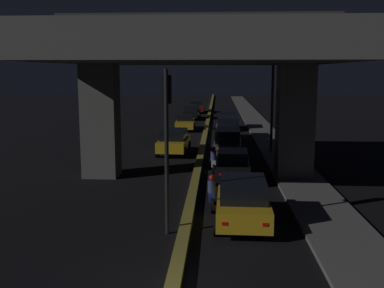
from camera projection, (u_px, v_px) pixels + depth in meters
name	position (u px, v px, depth m)	size (l,w,h in m)	color
median_divider	(207.00, 126.00, 45.37)	(0.41, 126.00, 0.24)	olive
sidewalk_right	(267.00, 137.00, 38.18)	(2.50, 126.00, 0.16)	#5B5956
elevated_overpass	(197.00, 54.00, 22.92)	(14.54, 13.25, 8.50)	#5B5956
traffic_light_left_of_median	(167.00, 124.00, 15.06)	(0.30, 0.49, 5.65)	black
street_lamp	(268.00, 87.00, 29.76)	(2.09, 0.32, 7.67)	#2D2D30
car_taxi_yellow_lead	(243.00, 201.00, 16.49)	(2.11, 4.16, 1.67)	gold
car_black_second	(233.00, 164.00, 23.28)	(1.91, 4.19, 1.56)	black
car_grey_third	(228.00, 141.00, 30.29)	(2.13, 4.33, 1.74)	#515459
car_grey_fourth	(227.00, 128.00, 36.91)	(2.05, 4.72, 1.91)	#515459
car_white_fifth	(228.00, 119.00, 43.88)	(1.98, 4.19, 1.81)	silver
car_taxi_yellow_lead_oncoming	(174.00, 141.00, 30.60)	(2.14, 4.19, 1.68)	gold
car_taxi_yellow_second_oncoming	(185.00, 123.00, 43.28)	(1.96, 4.49, 1.45)	gold
car_black_third_oncoming	(192.00, 112.00, 53.19)	(2.06, 4.58, 1.69)	black
car_dark_red_fourth_oncoming	(196.00, 107.00, 61.79)	(2.21, 4.77, 1.60)	#591414
motorcycle_blue_filtering_near	(212.00, 194.00, 18.34)	(0.33, 1.82, 1.41)	black
motorcycle_white_filtering_mid	(213.00, 161.00, 25.22)	(0.33, 1.86, 1.42)	black
pedestrian_on_sidewalk	(298.00, 159.00, 23.32)	(0.30, 0.30, 1.76)	#2D261E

